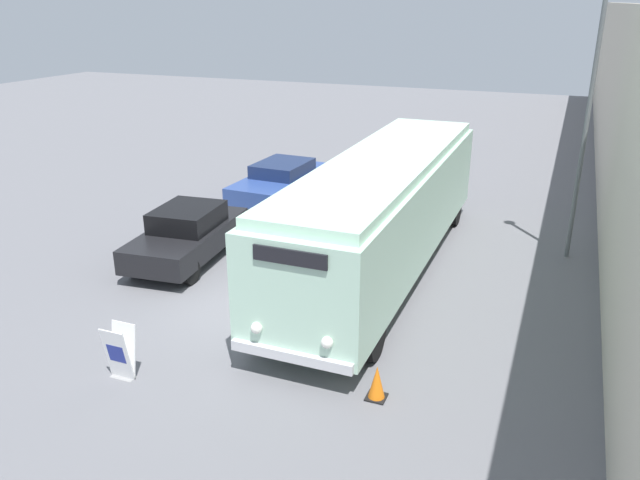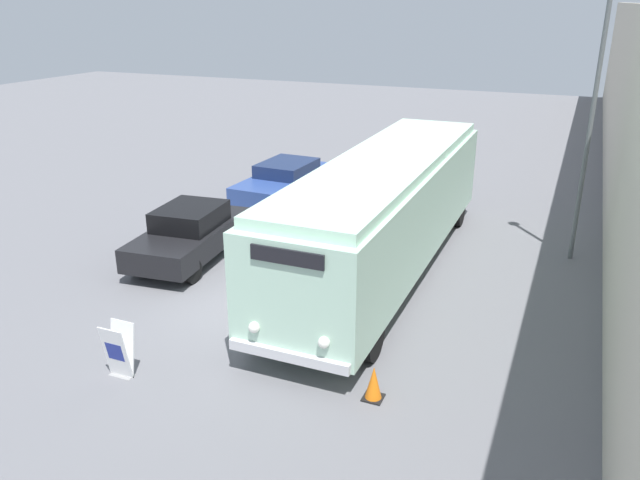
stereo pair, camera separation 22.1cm
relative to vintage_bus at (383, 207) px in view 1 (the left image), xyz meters
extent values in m
plane|color=slate|center=(-2.13, -3.18, -1.73)|extent=(80.00, 80.00, 0.00)
cube|color=beige|center=(5.52, 6.82, 1.56)|extent=(0.30, 60.00, 6.60)
cylinder|color=black|center=(-1.11, -4.29, -1.25)|extent=(0.28, 0.97, 0.97)
cylinder|color=black|center=(1.11, -4.29, -1.25)|extent=(0.28, 0.97, 0.97)
cylinder|color=black|center=(-1.11, 4.31, -1.25)|extent=(0.28, 0.97, 0.97)
cylinder|color=black|center=(1.11, 4.31, -1.25)|extent=(0.28, 0.97, 0.97)
cube|color=#B2DBC1|center=(0.00, 0.01, -0.09)|extent=(2.54, 11.40, 2.32)
cube|color=silver|center=(0.00, 0.01, 1.19)|extent=(2.33, 10.95, 0.24)
cube|color=silver|center=(0.00, -5.75, -1.13)|extent=(2.41, 0.12, 0.20)
sphere|color=white|center=(-0.70, -5.72, -0.70)|extent=(0.22, 0.22, 0.22)
sphere|color=white|center=(0.70, -5.72, -0.70)|extent=(0.22, 0.22, 0.22)
cube|color=black|center=(0.00, -5.71, 0.82)|extent=(1.39, 0.06, 0.28)
cube|color=gray|center=(-3.06, -6.70, -1.73)|extent=(0.48, 0.23, 0.01)
cube|color=white|center=(-3.06, -6.80, -1.20)|extent=(0.53, 0.21, 1.07)
cube|color=white|center=(-3.06, -6.61, -1.20)|extent=(0.53, 0.21, 1.07)
cube|color=navy|center=(-3.06, -6.81, -1.17)|extent=(0.37, 0.07, 0.38)
cylinder|color=#595E60|center=(4.53, 2.81, 1.78)|extent=(0.12, 0.12, 7.03)
cylinder|color=black|center=(-5.73, -2.80, -1.42)|extent=(0.22, 0.62, 0.62)
cylinder|color=black|center=(-4.20, -2.65, -1.42)|extent=(0.22, 0.62, 0.62)
cylinder|color=black|center=(-6.00, -0.04, -1.42)|extent=(0.22, 0.62, 0.62)
cylinder|color=black|center=(-4.46, 0.11, -1.42)|extent=(0.22, 0.62, 0.62)
cube|color=black|center=(-5.10, -1.34, -1.11)|extent=(2.20, 4.33, 0.63)
cube|color=black|center=(-5.11, -1.24, -0.52)|extent=(1.71, 2.02, 0.54)
cylinder|color=black|center=(-6.08, 3.17, -1.43)|extent=(0.22, 0.60, 0.60)
cylinder|color=black|center=(-4.41, 3.10, -1.43)|extent=(0.22, 0.60, 0.60)
cylinder|color=black|center=(-5.94, 6.48, -1.43)|extent=(0.22, 0.60, 0.60)
cylinder|color=black|center=(-4.27, 6.41, -1.43)|extent=(0.22, 0.60, 0.60)
cube|color=#2D478C|center=(-5.17, 4.79, -1.15)|extent=(2.12, 4.79, 0.57)
cube|color=#19274D|center=(-5.17, 4.91, -0.64)|extent=(1.72, 2.19, 0.45)
cube|color=black|center=(1.58, -5.55, -1.72)|extent=(0.36, 0.36, 0.03)
cone|color=orange|center=(1.58, -5.55, -1.39)|extent=(0.30, 0.30, 0.62)
camera|label=1|loc=(4.18, -14.67, 4.91)|focal=35.00mm
camera|label=2|loc=(4.38, -14.58, 4.91)|focal=35.00mm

